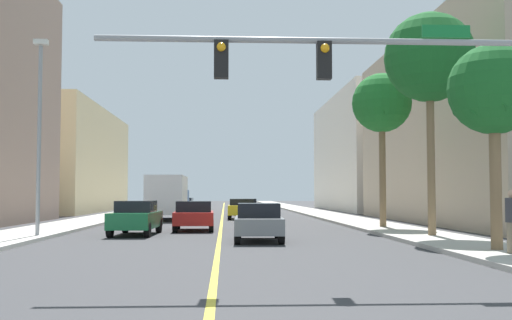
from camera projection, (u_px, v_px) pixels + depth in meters
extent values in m
plane|color=#38383A|center=(222.00, 217.00, 46.40)|extent=(192.00, 192.00, 0.00)
cube|color=beige|center=(111.00, 217.00, 45.99)|extent=(3.11, 168.00, 0.15)
cube|color=#B2ADA3|center=(331.00, 216.00, 46.81)|extent=(3.11, 168.00, 0.15)
cube|color=yellow|center=(222.00, 217.00, 46.40)|extent=(0.16, 144.00, 0.01)
cube|color=beige|center=(40.00, 161.00, 61.34)|extent=(13.25, 26.11, 10.11)
cube|color=tan|center=(498.00, 128.00, 38.24)|extent=(11.14, 26.11, 11.81)
cube|color=silver|center=(379.00, 154.00, 66.52)|extent=(10.44, 25.71, 12.10)
cylinder|color=gray|center=(317.00, 41.00, 13.66)|extent=(9.78, 0.14, 0.14)
cube|color=black|center=(324.00, 61.00, 13.65)|extent=(0.32, 0.24, 0.84)
sphere|color=orange|center=(325.00, 48.00, 13.52)|extent=(0.20, 0.20, 0.20)
cube|color=black|center=(221.00, 60.00, 13.54)|extent=(0.32, 0.24, 0.84)
sphere|color=orange|center=(221.00, 47.00, 13.41)|extent=(0.20, 0.20, 0.20)
cube|color=#147233|center=(446.00, 31.00, 13.82)|extent=(1.10, 0.04, 0.28)
cylinder|color=gray|center=(39.00, 140.00, 24.63)|extent=(0.16, 0.16, 7.63)
cube|color=beige|center=(41.00, 42.00, 24.85)|extent=(0.56, 0.28, 0.20)
cylinder|color=brown|center=(495.00, 169.00, 18.30)|extent=(0.34, 0.34, 4.80)
sphere|color=#195B23|center=(494.00, 89.00, 18.43)|extent=(2.73, 2.73, 2.73)
cone|color=#195B23|center=(497.00, 99.00, 19.15)|extent=(1.40, 1.09, 1.23)
cone|color=#195B23|center=(474.00, 99.00, 19.17)|extent=(1.39, 0.87, 1.17)
cone|color=#195B23|center=(468.00, 95.00, 18.33)|extent=(0.52, 1.48, 1.32)
cone|color=#195B23|center=(491.00, 92.00, 17.69)|extent=(1.32, 0.95, 1.55)
cylinder|color=brown|center=(431.00, 145.00, 24.67)|extent=(0.31, 0.31, 7.17)
sphere|color=#195B23|center=(429.00, 57.00, 24.87)|extent=(3.63, 3.63, 3.63)
cone|color=#195B23|center=(456.00, 62.00, 24.84)|extent=(0.53, 1.75, 1.48)
cone|color=#195B23|center=(420.00, 68.00, 25.94)|extent=(1.89, 0.52, 1.41)
cone|color=#195B23|center=(402.00, 62.00, 24.91)|extent=(0.56, 1.66, 1.28)
cone|color=#195B23|center=(439.00, 56.00, 23.77)|extent=(1.60, 0.44, 1.88)
cylinder|color=brown|center=(382.00, 164.00, 30.93)|extent=(0.33, 0.33, 6.24)
sphere|color=#1E6B28|center=(382.00, 103.00, 31.09)|extent=(3.00, 3.00, 3.00)
cone|color=#1E6B28|center=(400.00, 106.00, 30.99)|extent=(0.64, 1.68, 1.39)
cone|color=#1E6B28|center=(383.00, 109.00, 31.94)|extent=(1.18, 0.72, 1.48)
cone|color=#1E6B28|center=(367.00, 109.00, 31.74)|extent=(1.14, 1.02, 1.46)
cone|color=#1E6B28|center=(364.00, 107.00, 31.05)|extent=(0.46, 1.56, 1.35)
cone|color=#1E6B28|center=(380.00, 104.00, 30.22)|extent=(1.44, 0.88, 1.13)
cone|color=#1E6B28|center=(393.00, 104.00, 30.27)|extent=(1.75, 1.09, 1.34)
cube|color=#196638|center=(136.00, 220.00, 26.76)|extent=(1.91, 4.30, 0.68)
cube|color=black|center=(136.00, 206.00, 26.84)|extent=(1.61, 2.04, 0.49)
cylinder|color=black|center=(125.00, 226.00, 28.30)|extent=(0.25, 0.65, 0.64)
cylinder|color=black|center=(159.00, 226.00, 28.31)|extent=(0.25, 0.65, 0.64)
cylinder|color=black|center=(110.00, 230.00, 25.17)|extent=(0.25, 0.65, 0.64)
cylinder|color=black|center=(147.00, 230.00, 25.19)|extent=(0.25, 0.65, 0.64)
cube|color=slate|center=(259.00, 225.00, 23.33)|extent=(1.92, 4.07, 0.59)
cube|color=black|center=(259.00, 210.00, 23.21)|extent=(1.62, 1.78, 0.53)
cylinder|color=black|center=(238.00, 230.00, 24.75)|extent=(0.24, 0.65, 0.64)
cylinder|color=black|center=(278.00, 230.00, 24.77)|extent=(0.24, 0.65, 0.64)
cylinder|color=black|center=(237.00, 235.00, 21.85)|extent=(0.24, 0.65, 0.64)
cylinder|color=black|center=(281.00, 235.00, 21.87)|extent=(0.24, 0.65, 0.64)
cube|color=red|center=(194.00, 218.00, 29.90)|extent=(1.98, 3.90, 0.60)
cube|color=black|center=(194.00, 206.00, 29.77)|extent=(1.70, 2.02, 0.52)
cylinder|color=black|center=(178.00, 223.00, 31.19)|extent=(0.24, 0.65, 0.64)
cylinder|color=black|center=(211.00, 223.00, 31.32)|extent=(0.24, 0.65, 0.64)
cylinder|color=black|center=(175.00, 226.00, 28.45)|extent=(0.24, 0.65, 0.64)
cylinder|color=black|center=(211.00, 225.00, 28.58)|extent=(0.24, 0.65, 0.64)
cube|color=white|center=(183.00, 206.00, 55.77)|extent=(2.08, 3.99, 0.62)
cube|color=black|center=(183.00, 200.00, 55.85)|extent=(1.76, 1.94, 0.46)
cylinder|color=black|center=(176.00, 209.00, 57.15)|extent=(0.25, 0.65, 0.64)
cylinder|color=black|center=(194.00, 209.00, 57.16)|extent=(0.25, 0.65, 0.64)
cylinder|color=black|center=(172.00, 210.00, 54.34)|extent=(0.25, 0.65, 0.64)
cylinder|color=black|center=(191.00, 210.00, 54.35)|extent=(0.25, 0.65, 0.64)
cube|color=black|center=(246.00, 208.00, 51.47)|extent=(1.90, 4.24, 0.57)
cube|color=black|center=(246.00, 201.00, 51.37)|extent=(1.67, 2.20, 0.47)
cylinder|color=black|center=(235.00, 211.00, 52.97)|extent=(0.22, 0.64, 0.64)
cylinder|color=black|center=(255.00, 211.00, 53.06)|extent=(0.22, 0.64, 0.64)
cylinder|color=black|center=(236.00, 212.00, 49.84)|extent=(0.22, 0.64, 0.64)
cylinder|color=black|center=(257.00, 212.00, 49.93)|extent=(0.22, 0.64, 0.64)
cube|color=gold|center=(242.00, 210.00, 43.16)|extent=(2.00, 4.06, 0.66)
cube|color=black|center=(242.00, 202.00, 43.20)|extent=(1.71, 1.73, 0.45)
cylinder|color=black|center=(230.00, 214.00, 44.58)|extent=(0.24, 0.65, 0.64)
cylinder|color=black|center=(253.00, 214.00, 44.62)|extent=(0.24, 0.65, 0.64)
cylinder|color=black|center=(229.00, 215.00, 41.67)|extent=(0.24, 0.65, 0.64)
cylinder|color=black|center=(254.00, 215.00, 41.71)|extent=(0.24, 0.65, 0.64)
cube|color=#194799|center=(172.00, 201.00, 44.95)|extent=(2.40, 2.16, 1.60)
cube|color=silver|center=(167.00, 195.00, 41.14)|extent=(2.41, 5.54, 2.53)
cylinder|color=black|center=(157.00, 212.00, 44.85)|extent=(0.28, 0.90, 0.90)
cylinder|color=black|center=(186.00, 212.00, 44.96)|extent=(0.28, 0.90, 0.90)
cylinder|color=black|center=(148.00, 214.00, 39.64)|extent=(0.28, 0.90, 0.90)
cylinder|color=black|center=(181.00, 214.00, 39.74)|extent=(0.28, 0.90, 0.90)
cylinder|color=#333338|center=(512.00, 210.00, 17.15)|extent=(0.38, 0.38, 0.68)
sphere|color=tan|center=(512.00, 194.00, 17.17)|extent=(0.23, 0.23, 0.23)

